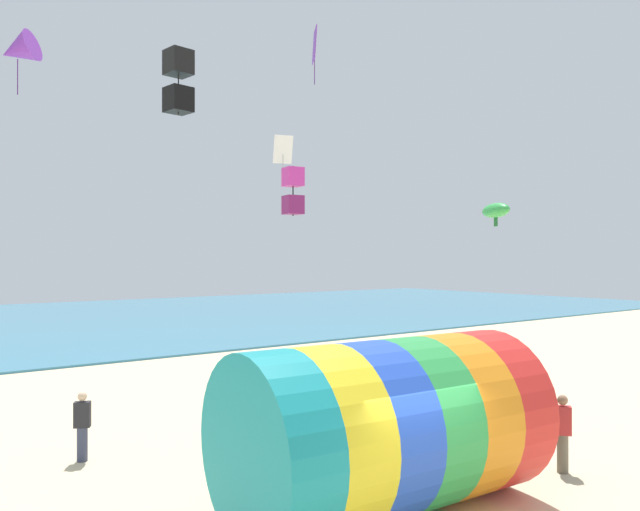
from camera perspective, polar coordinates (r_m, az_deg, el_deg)
The scene contains 10 objects.
giant_inflatable_tube at distance 11.99m, azimuth 6.08°, elevation -15.25°, with size 6.13×3.54×3.18m.
kite_handler at distance 15.14m, azimuth 21.30°, elevation -14.87°, with size 0.39×0.42×1.70m.
kite_purple_delta at distance 23.63m, azimuth -25.92°, elevation 16.54°, with size 1.72×1.70×2.14m.
kite_white_diamond at distance 29.57m, azimuth -3.40°, elevation 9.60°, with size 0.98×0.66×2.20m.
kite_purple_diamond at distance 25.93m, azimuth -0.51°, elevation 18.64°, with size 0.55×0.84×2.22m.
kite_black_box at distance 12.97m, azimuth -12.82°, elevation 15.27°, with size 0.51×0.51×1.30m.
kite_magenta_box at distance 12.63m, azimuth -2.48°, elevation 5.92°, with size 0.40×0.40×1.01m.
kite_green_parafoil at distance 19.80m, azimuth 15.77°, elevation 3.99°, with size 1.07×1.52×0.73m.
bystander_near_water at distance 15.91m, azimuth -20.91°, elevation -14.35°, with size 0.42×0.36×1.60m.
bystander_mid_beach at distance 22.26m, azimuth -2.76°, elevation -10.37°, with size 0.42×0.39×1.55m.
Camera 1 is at (-7.55, -7.35, 4.70)m, focal length 35.00 mm.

